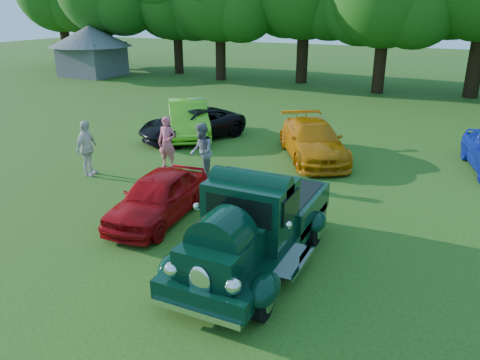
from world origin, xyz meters
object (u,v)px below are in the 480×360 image
at_px(red_convertible, 158,196).
at_px(gazebo, 91,45).
at_px(spectator_pink, 167,143).
at_px(hero_pickup, 255,227).
at_px(spectator_white, 87,148).
at_px(back_car_black, 192,124).
at_px(spectator_grey, 202,152).
at_px(back_car_lime, 188,119).
at_px(back_car_orange, 313,140).

xyz_separation_m(red_convertible, gazebo, (-20.35, 20.21, 1.76)).
distance_m(spectator_pink, gazebo, 24.64).
bearing_deg(hero_pickup, spectator_white, 158.89).
xyz_separation_m(back_car_black, spectator_grey, (2.85, -4.12, 0.30)).
bearing_deg(back_car_lime, hero_pickup, -85.96).
distance_m(back_car_lime, back_car_black, 0.58).
height_order(hero_pickup, back_car_black, hero_pickup).
height_order(back_car_black, gazebo, gazebo).
bearing_deg(back_car_lime, back_car_black, -78.17).
relative_size(red_convertible, spectator_pink, 2.07).
height_order(red_convertible, back_car_black, back_car_black).
relative_size(back_car_orange, spectator_pink, 2.60).
relative_size(back_car_lime, back_car_black, 0.99).
bearing_deg(back_car_black, red_convertible, -38.90).
distance_m(back_car_black, back_car_orange, 5.48).
relative_size(hero_pickup, gazebo, 0.82).
relative_size(back_car_black, back_car_orange, 0.98).
xyz_separation_m(red_convertible, spectator_pink, (-2.15, 3.66, 0.27)).
bearing_deg(gazebo, back_car_black, -37.24).
bearing_deg(spectator_white, gazebo, 30.51).
distance_m(back_car_orange, spectator_grey, 4.56).
xyz_separation_m(red_convertible, back_car_black, (-3.33, 7.28, 0.00)).
xyz_separation_m(back_car_black, spectator_pink, (1.18, -3.61, 0.27)).
distance_m(hero_pickup, spectator_white, 7.92).
xyz_separation_m(back_car_lime, spectator_grey, (3.27, -4.51, 0.18)).
bearing_deg(gazebo, spectator_grey, -40.64).
bearing_deg(red_convertible, spectator_grey, 93.70).
xyz_separation_m(back_car_black, gazebo, (-17.01, 12.93, 1.76)).
bearing_deg(back_car_black, gazebo, 169.25).
distance_m(back_car_lime, gazebo, 20.87).
bearing_deg(hero_pickup, red_convertible, 162.85).
bearing_deg(back_car_orange, spectator_pink, -173.60).
height_order(back_car_lime, spectator_white, spectator_white).
xyz_separation_m(red_convertible, back_car_orange, (2.13, 6.89, 0.05)).
xyz_separation_m(spectator_pink, spectator_grey, (1.68, -0.50, 0.03)).
distance_m(hero_pickup, back_car_lime, 11.15).
bearing_deg(spectator_pink, gazebo, 131.01).
bearing_deg(back_car_orange, spectator_grey, -155.55).
xyz_separation_m(hero_pickup, spectator_pink, (-5.42, 4.67, 0.02)).
xyz_separation_m(back_car_orange, gazebo, (-22.48, 13.32, 1.72)).
bearing_deg(hero_pickup, back_car_orange, 98.16).
xyz_separation_m(hero_pickup, gazebo, (-23.61, 21.22, 1.51)).
bearing_deg(spectator_white, spectator_grey, -81.13).
xyz_separation_m(hero_pickup, back_car_orange, (-1.13, 7.90, -0.20)).
bearing_deg(gazebo, red_convertible, -44.81).
relative_size(spectator_pink, spectator_white, 0.97).
height_order(red_convertible, gazebo, gazebo).
bearing_deg(spectator_pink, spectator_grey, -23.43).
distance_m(back_car_black, spectator_white, 5.50).
relative_size(spectator_pink, gazebo, 0.28).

